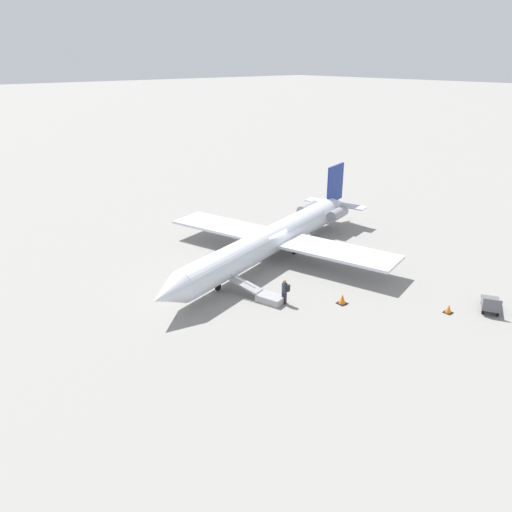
{
  "coord_description": "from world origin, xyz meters",
  "views": [
    {
      "loc": [
        25.06,
        27.86,
        15.38
      ],
      "look_at": [
        2.86,
        1.56,
        1.54
      ],
      "focal_mm": 35.0,
      "sensor_mm": 36.0,
      "label": 1
    }
  ],
  "objects_px": {
    "passenger": "(285,290)",
    "luggage_cart": "(491,304)",
    "airplane_main": "(276,237)",
    "boarding_stairs": "(265,296)"
  },
  "relations": [
    {
      "from": "luggage_cart",
      "to": "passenger",
      "type": "bearing_deg",
      "value": -72.37
    },
    {
      "from": "boarding_stairs",
      "to": "luggage_cart",
      "type": "distance_m",
      "value": 14.63
    },
    {
      "from": "luggage_cart",
      "to": "boarding_stairs",
      "type": "bearing_deg",
      "value": -73.75
    },
    {
      "from": "passenger",
      "to": "luggage_cart",
      "type": "bearing_deg",
      "value": -149.9
    },
    {
      "from": "luggage_cart",
      "to": "airplane_main",
      "type": "bearing_deg",
      "value": -102.95
    },
    {
      "from": "airplane_main",
      "to": "boarding_stairs",
      "type": "height_order",
      "value": "airplane_main"
    },
    {
      "from": "airplane_main",
      "to": "passenger",
      "type": "relative_size",
      "value": 14.99
    },
    {
      "from": "passenger",
      "to": "luggage_cart",
      "type": "xyz_separation_m",
      "value": [
        -9.55,
        9.29,
        -0.54
      ]
    },
    {
      "from": "boarding_stairs",
      "to": "passenger",
      "type": "xyz_separation_m",
      "value": [
        -0.69,
        1.16,
        0.65
      ]
    },
    {
      "from": "passenger",
      "to": "luggage_cart",
      "type": "relative_size",
      "value": 0.71
    }
  ]
}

